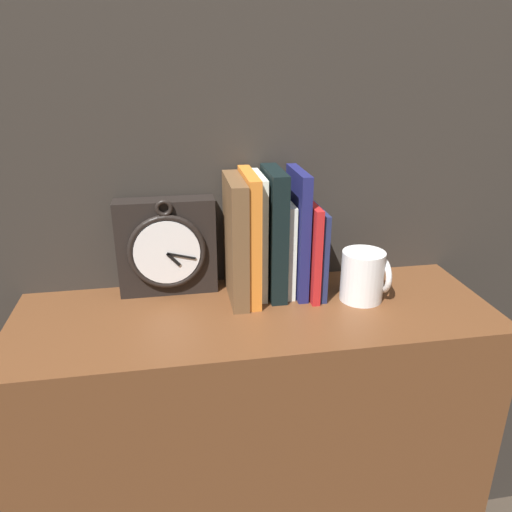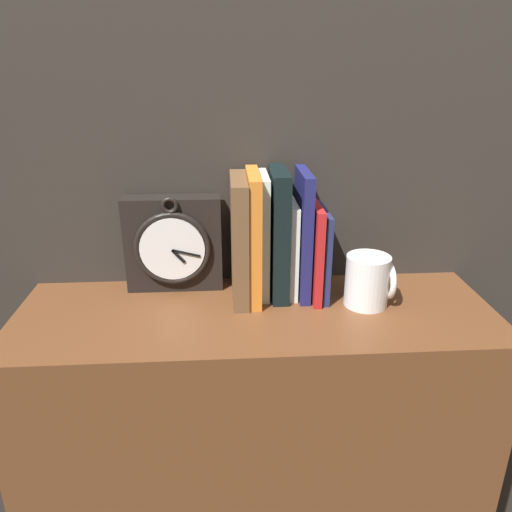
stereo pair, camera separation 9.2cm
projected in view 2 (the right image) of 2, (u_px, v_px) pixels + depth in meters
name	position (u px, v px, depth m)	size (l,w,h in m)	color
wall_back	(250.00, 39.00, 0.96)	(6.00, 0.05, 2.60)	#2D2823
bookshelf	(256.00, 471.00, 1.12)	(0.93, 0.32, 0.81)	brown
clock	(174.00, 244.00, 1.03)	(0.20, 0.07, 0.21)	black
book_slot0_brown	(239.00, 239.00, 0.99)	(0.03, 0.16, 0.25)	brown
book_slot1_orange	(253.00, 237.00, 0.99)	(0.02, 0.15, 0.26)	orange
book_slot2_white	(264.00, 235.00, 1.01)	(0.01, 0.12, 0.25)	silver
book_slot3_black	(279.00, 234.00, 1.00)	(0.03, 0.13, 0.26)	black
book_slot4_white	(291.00, 248.00, 1.02)	(0.02, 0.12, 0.19)	white
book_slot5_navy	(303.00, 234.00, 1.00)	(0.02, 0.13, 0.26)	navy
book_slot6_red	(314.00, 249.00, 1.01)	(0.02, 0.15, 0.19)	red
book_slot7_navy	(322.00, 252.00, 1.02)	(0.01, 0.14, 0.18)	navy
mug	(369.00, 281.00, 0.98)	(0.09, 0.09, 0.10)	white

